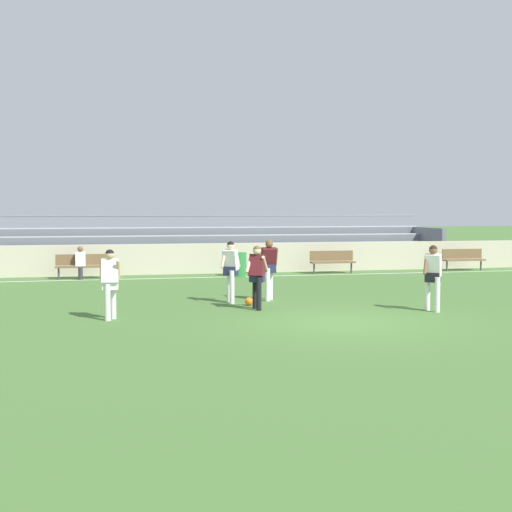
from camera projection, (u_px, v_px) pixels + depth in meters
name	position (u px, v px, depth m)	size (l,w,h in m)	color
ground_plane	(343.00, 323.00, 15.13)	(160.00, 160.00, 0.00)	#477033
field_line_sideline	(247.00, 276.00, 25.58)	(44.00, 0.12, 0.01)	white
sideline_wall	(239.00, 258.00, 27.07)	(48.00, 0.16, 1.19)	beige
bleacher_stand	(177.00, 246.00, 29.20)	(23.77, 3.49, 2.28)	#B2B2B7
bench_near_bin	(463.00, 258.00, 28.04)	(1.80, 0.40, 0.90)	brown
bench_far_right	(81.00, 264.00, 24.71)	(1.80, 0.40, 0.90)	brown
bench_centre_sideline	(332.00, 260.00, 26.80)	(1.80, 0.40, 0.90)	brown
trash_bin	(239.00, 264.00, 25.62)	(0.58, 0.58, 0.91)	#2D7F3D
spectator_seated	(80.00, 260.00, 24.59)	(0.36, 0.42, 1.21)	#2D2D38
player_dark_trailing_run	(257.00, 272.00, 17.07)	(0.69, 0.51, 1.63)	black
player_white_challenging	(231.00, 266.00, 18.30)	(0.63, 0.49, 1.69)	white
player_white_wide_left	(433.00, 272.00, 16.78)	(0.66, 0.48, 1.66)	white
player_white_pressing_high	(110.00, 278.00, 15.47)	(0.48, 0.47, 1.63)	white
player_dark_dropping_back	(269.00, 264.00, 18.77)	(0.45, 0.41, 1.70)	white
soccer_ball	(249.00, 301.00, 17.84)	(0.22, 0.22, 0.22)	orange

